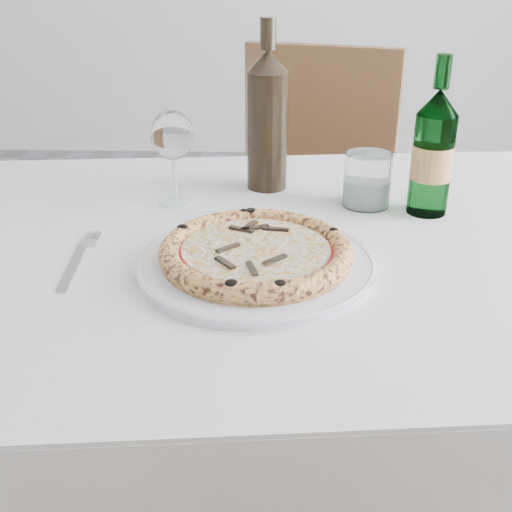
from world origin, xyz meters
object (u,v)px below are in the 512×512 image
(wine_glass, at_px, (173,138))
(beer_bottle, at_px, (433,153))
(plate, at_px, (256,263))
(wine_bottle, at_px, (267,119))
(dining_table, at_px, (258,286))
(tumbler, at_px, (367,183))
(chair_far, at_px, (308,194))
(pizza, at_px, (256,252))

(wine_glass, height_order, beer_bottle, beer_bottle)
(plate, xyz_separation_m, wine_bottle, (0.01, 0.35, 0.12))
(dining_table, distance_m, beer_bottle, 0.37)
(plate, xyz_separation_m, tumbler, (0.19, 0.26, 0.03))
(chair_far, xyz_separation_m, wine_glass, (-0.27, -0.65, 0.34))
(plate, bearing_deg, dining_table, 90.00)
(plate, bearing_deg, chair_far, 82.56)
(pizza, bearing_deg, dining_table, 90.00)
(pizza, bearing_deg, beer_bottle, 38.21)
(tumbler, xyz_separation_m, wine_bottle, (-0.18, 0.09, 0.09))
(plate, bearing_deg, tumbler, 54.04)
(wine_glass, bearing_deg, plate, -59.48)
(plate, height_order, tumbler, tumbler)
(dining_table, bearing_deg, chair_far, 81.65)
(chair_far, distance_m, beer_bottle, 0.78)
(chair_far, distance_m, pizza, 0.95)
(pizza, xyz_separation_m, wine_glass, (-0.15, 0.26, 0.09))
(tumbler, bearing_deg, wine_glass, 179.94)
(chair_far, xyz_separation_m, plate, (-0.12, -0.91, 0.23))
(beer_bottle, distance_m, wine_bottle, 0.31)
(dining_table, relative_size, chair_far, 1.72)
(plate, relative_size, wine_bottle, 1.11)
(pizza, bearing_deg, plate, 18.31)
(plate, distance_m, pizza, 0.02)
(dining_table, xyz_separation_m, chair_far, (0.12, 0.81, -0.14))
(chair_far, bearing_deg, beer_bottle, -75.97)
(chair_far, distance_m, tumbler, 0.71)
(dining_table, height_order, beer_bottle, beer_bottle)
(wine_glass, bearing_deg, beer_bottle, -4.11)
(chair_far, xyz_separation_m, wine_bottle, (-0.11, -0.56, 0.35))
(chair_far, distance_m, wine_glass, 0.78)
(dining_table, height_order, chair_far, chair_far)
(pizza, distance_m, wine_bottle, 0.36)
(pizza, xyz_separation_m, wine_bottle, (0.01, 0.35, 0.11))
(chair_far, height_order, tumbler, chair_far)
(pizza, relative_size, tumbler, 2.94)
(wine_glass, height_order, wine_bottle, wine_bottle)
(chair_far, height_order, beer_bottle, beer_bottle)
(plate, bearing_deg, pizza, -161.69)
(chair_far, xyz_separation_m, beer_bottle, (0.17, -0.68, 0.33))
(chair_far, bearing_deg, tumbler, -83.94)
(pizza, relative_size, wine_bottle, 0.90)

